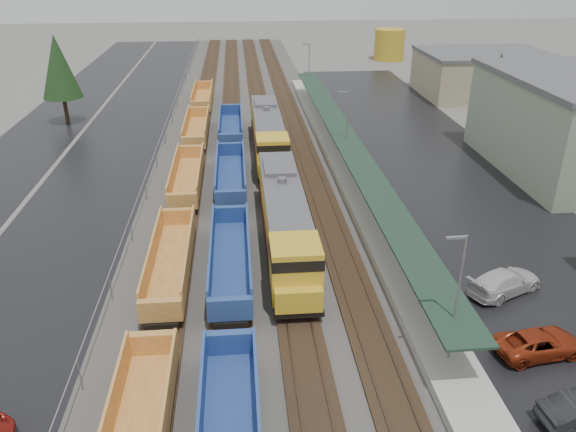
% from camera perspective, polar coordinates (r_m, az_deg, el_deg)
% --- Properties ---
extents(ballast_strip, '(20.00, 160.00, 0.08)m').
position_cam_1_polar(ballast_strip, '(65.94, -4.02, 7.57)').
color(ballast_strip, '#302D2B').
rests_on(ballast_strip, ground).
extents(trackbed, '(14.60, 160.00, 0.22)m').
position_cam_1_polar(trackbed, '(65.90, -4.02, 7.67)').
color(trackbed, black).
rests_on(trackbed, ground).
extents(west_parking_lot, '(10.00, 160.00, 0.02)m').
position_cam_1_polar(west_parking_lot, '(67.38, -16.97, 6.88)').
color(west_parking_lot, black).
rests_on(west_parking_lot, ground).
extents(west_road, '(9.00, 160.00, 0.02)m').
position_cam_1_polar(west_road, '(70.13, -25.02, 6.29)').
color(west_road, black).
rests_on(west_road, ground).
extents(east_commuter_lot, '(16.00, 100.00, 0.02)m').
position_cam_1_polar(east_commuter_lot, '(59.98, 14.78, 4.89)').
color(east_commuter_lot, black).
rests_on(east_commuter_lot, ground).
extents(station_platform, '(3.00, 80.00, 8.00)m').
position_cam_1_polar(station_platform, '(57.25, 5.82, 5.41)').
color(station_platform, '#9E9B93').
rests_on(station_platform, ground).
extents(chainlink_fence, '(0.08, 160.04, 2.02)m').
position_cam_1_polar(chainlink_fence, '(64.52, -12.57, 8.08)').
color(chainlink_fence, gray).
rests_on(chainlink_fence, ground).
extents(distant_hills, '(301.00, 140.00, 25.20)m').
position_cam_1_polar(distant_hills, '(219.25, 7.35, 20.02)').
color(distant_hills, '#53644E').
rests_on(distant_hills, ground).
extents(tree_west_far, '(4.84, 4.84, 11.00)m').
position_cam_1_polar(tree_west_far, '(77.10, -22.29, 13.87)').
color(tree_west_far, '#332316').
rests_on(tree_west_far, ground).
extents(tree_east, '(4.40, 4.40, 10.00)m').
position_cam_1_polar(tree_east, '(68.76, 20.47, 12.37)').
color(tree_east, '#332316').
rests_on(tree_east, ground).
extents(locomotive_lead, '(3.08, 20.31, 4.60)m').
position_cam_1_polar(locomotive_lead, '(40.62, -0.28, -0.54)').
color(locomotive_lead, black).
rests_on(locomotive_lead, ground).
extents(locomotive_trail, '(3.08, 20.31, 4.60)m').
position_cam_1_polar(locomotive_trail, '(60.15, -2.02, 8.25)').
color(locomotive_trail, black).
rests_on(locomotive_trail, ground).
extents(well_string_yellow, '(2.59, 106.09, 2.30)m').
position_cam_1_polar(well_string_yellow, '(38.89, -11.77, -4.56)').
color(well_string_yellow, '#AA6F2F').
rests_on(well_string_yellow, ground).
extents(well_string_blue, '(2.68, 92.52, 2.38)m').
position_cam_1_polar(well_string_blue, '(31.83, -5.88, -11.53)').
color(well_string_blue, navy).
rests_on(well_string_blue, ground).
extents(storage_tank, '(5.96, 5.96, 5.96)m').
position_cam_1_polar(storage_tank, '(118.84, 10.26, 16.76)').
color(storage_tank, '#AE9222').
rests_on(storage_tank, ground).
extents(parked_car_east_b, '(2.93, 5.21, 1.37)m').
position_cam_1_polar(parked_car_east_b, '(34.47, 24.13, -11.74)').
color(parked_car_east_b, maroon).
rests_on(parked_car_east_b, ground).
extents(parked_car_east_c, '(4.27, 5.82, 1.57)m').
position_cam_1_polar(parked_car_east_c, '(39.17, 21.15, -6.27)').
color(parked_car_east_c, silver).
rests_on(parked_car_east_c, ground).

